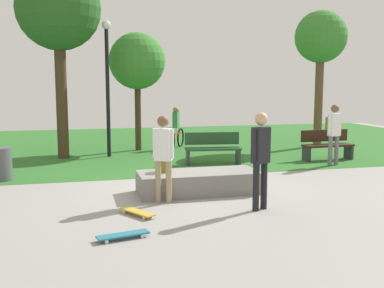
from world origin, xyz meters
name	(u,v)px	position (x,y,z in m)	size (l,w,h in m)	color
ground_plane	(182,187)	(0.00, 0.00, 0.00)	(28.00, 28.00, 0.00)	gray
grass_lawn	(138,144)	(0.00, 7.57, 0.00)	(26.60, 12.86, 0.01)	#2D6B28
concrete_ledge	(198,182)	(0.21, -0.63, 0.23)	(2.57, 1.06, 0.46)	gray
backpack_on_ledge	(165,164)	(-0.48, -0.46, 0.62)	(0.28, 0.20, 0.32)	olive
skater_performing_trick	(261,153)	(0.98, -2.20, 1.07)	(0.40, 0.32, 1.81)	black
skater_watching	(163,152)	(-0.66, -1.22, 1.01)	(0.39, 0.33, 1.72)	tan
skateboard_by_ledge	(137,212)	(-1.28, -2.02, 0.06)	(0.59, 0.79, 0.08)	gold
skateboard_spare	(123,235)	(-1.65, -3.22, 0.06)	(0.82, 0.38, 0.08)	teal
park_bench_near_lamppost	(213,147)	(1.53, 2.72, 0.48)	(1.65, 0.67, 0.91)	#1E4223
park_bench_near_path	(327,144)	(5.13, 2.59, 0.48)	(1.62, 0.54, 0.91)	#331E14
tree_broad_elm	(321,40)	(6.40, 5.43, 3.89)	(1.88, 1.88, 4.94)	brown
tree_young_birch	(58,10)	(-2.71, 4.88, 4.51)	(2.55, 2.55, 5.86)	#42301E
tree_tall_oak	(137,62)	(-0.20, 6.01, 3.05)	(1.94, 1.94, 4.05)	#42301E
lamp_post	(107,75)	(-1.30, 4.82, 2.58)	(0.28, 0.28, 4.25)	black
trash_bin	(0,164)	(-4.11, 1.77, 0.40)	(0.56, 0.56, 0.79)	#4C4C51
pedestrian_with_backpack	(334,129)	(4.81, 1.69, 1.05)	(0.43, 0.38, 1.74)	slate
cyclist_on_bicycle	(176,131)	(1.16, 6.06, 0.63)	(0.95, 1.61, 1.52)	black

